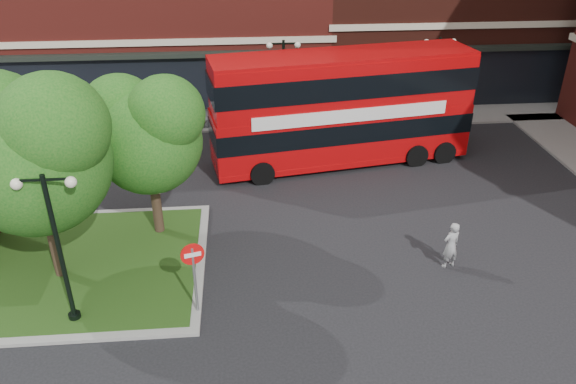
{
  "coord_description": "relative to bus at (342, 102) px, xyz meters",
  "views": [
    {
      "loc": [
        -0.16,
        -13.48,
        11.62
      ],
      "look_at": [
        1.35,
        4.22,
        2.0
      ],
      "focal_mm": 35.0,
      "sensor_mm": 36.0,
      "label": 1
    }
  ],
  "objects": [
    {
      "name": "ground",
      "position": [
        -4.4,
        -10.83,
        -3.02
      ],
      "size": [
        120.0,
        120.0,
        0.0
      ],
      "primitive_type": "plane",
      "color": "black",
      "rests_on": "ground"
    },
    {
      "name": "pavement_far",
      "position": [
        -4.4,
        5.67,
        -2.96
      ],
      "size": [
        44.0,
        3.0,
        0.12
      ],
      "primitive_type": "cube",
      "color": "slate",
      "rests_on": "ground"
    },
    {
      "name": "traffic_island",
      "position": [
        -12.4,
        -7.83,
        -2.95
      ],
      "size": [
        12.6,
        7.6,
        0.15
      ],
      "color": "gray",
      "rests_on": "ground"
    },
    {
      "name": "tree_island_west",
      "position": [
        -11.0,
        -8.25,
        1.78
      ],
      "size": [
        5.4,
        4.71,
        7.21
      ],
      "color": "#2D2116",
      "rests_on": "ground"
    },
    {
      "name": "tree_island_east",
      "position": [
        -7.98,
        -5.77,
        1.23
      ],
      "size": [
        4.46,
        3.9,
        6.29
      ],
      "color": "#2D2116",
      "rests_on": "ground"
    },
    {
      "name": "lamp_island",
      "position": [
        -9.9,
        -10.63,
        -0.19
      ],
      "size": [
        1.72,
        0.36,
        5.0
      ],
      "color": "black",
      "rests_on": "ground"
    },
    {
      "name": "lamp_far_left",
      "position": [
        -2.4,
        3.67,
        -0.19
      ],
      "size": [
        1.72,
        0.36,
        5.0
      ],
      "color": "black",
      "rests_on": "ground"
    },
    {
      "name": "lamp_far_right",
      "position": [
        5.6,
        3.67,
        -0.19
      ],
      "size": [
        1.72,
        0.36,
        5.0
      ],
      "color": "black",
      "rests_on": "ground"
    },
    {
      "name": "bus",
      "position": [
        0.0,
        0.0,
        0.0
      ],
      "size": [
        12.33,
        4.72,
        4.6
      ],
      "rotation": [
        0.0,
        0.0,
        0.17
      ],
      "color": "#AA0609",
      "rests_on": "ground"
    },
    {
      "name": "woman",
      "position": [
        2.36,
        -8.83,
        -2.14
      ],
      "size": [
        0.74,
        0.61,
        1.75
      ],
      "primitive_type": "imported",
      "rotation": [
        0.0,
        0.0,
        3.47
      ],
      "color": "gray",
      "rests_on": "ground"
    },
    {
      "name": "car_silver",
      "position": [
        -7.66,
        5.17,
        -2.37
      ],
      "size": [
        3.89,
        1.81,
        1.29
      ],
      "primitive_type": "imported",
      "rotation": [
        0.0,
        0.0,
        1.65
      ],
      "color": "#B7BBBF",
      "rests_on": "ground"
    },
    {
      "name": "car_white",
      "position": [
        2.39,
        3.84,
        -2.3
      ],
      "size": [
        4.49,
        1.96,
        1.44
      ],
      "primitive_type": "imported",
      "rotation": [
        0.0,
        0.0,
        1.67
      ],
      "color": "white",
      "rests_on": "ground"
    },
    {
      "name": "no_entry_sign",
      "position": [
        -6.2,
        -10.57,
        -1.19
      ],
      "size": [
        0.7,
        0.24,
        2.56
      ],
      "rotation": [
        0.0,
        0.0,
        0.27
      ],
      "color": "slate",
      "rests_on": "ground"
    }
  ]
}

